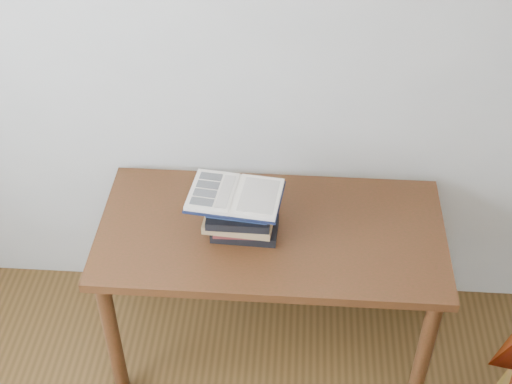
{
  "coord_description": "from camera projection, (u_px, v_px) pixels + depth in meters",
  "views": [
    {
      "loc": [
        0.13,
        -0.56,
        2.57
      ],
      "look_at": [
        0.01,
        1.26,
        0.99
      ],
      "focal_mm": 50.0,
      "sensor_mm": 36.0,
      "label": 1
    }
  ],
  "objects": [
    {
      "name": "book_stack",
      "position": [
        242.0,
        216.0,
        2.61
      ],
      "size": [
        0.28,
        0.2,
        0.19
      ],
      "color": "black",
      "rests_on": "desk"
    },
    {
      "name": "open_book",
      "position": [
        235.0,
        195.0,
        2.53
      ],
      "size": [
        0.35,
        0.27,
        0.03
      ],
      "rotation": [
        0.0,
        0.0,
        -0.12
      ],
      "color": "black",
      "rests_on": "book_stack"
    },
    {
      "name": "desk",
      "position": [
        271.0,
        248.0,
        2.76
      ],
      "size": [
        1.31,
        0.66,
        0.7
      ],
      "color": "#4C2213",
      "rests_on": "ground"
    }
  ]
}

